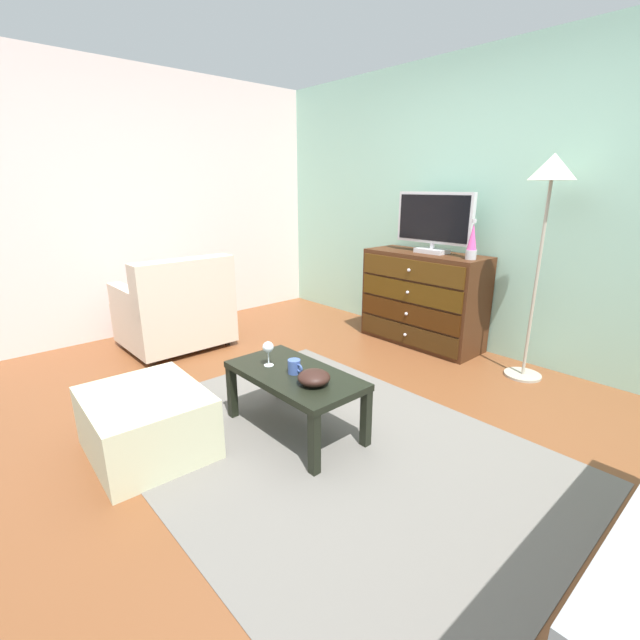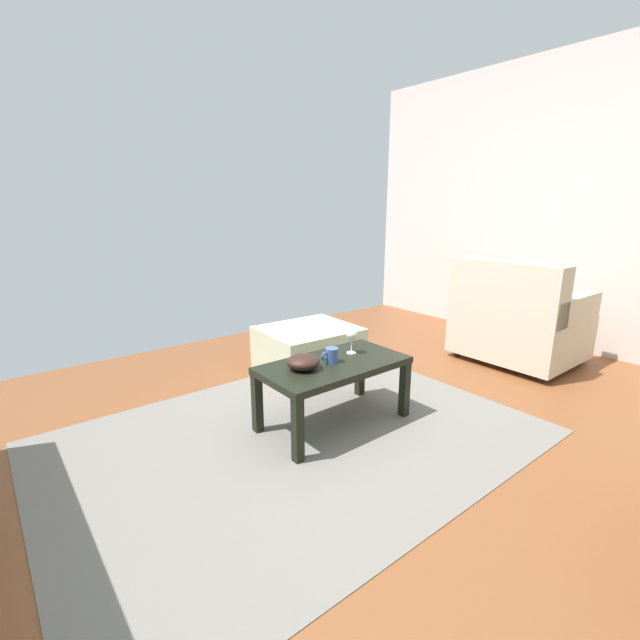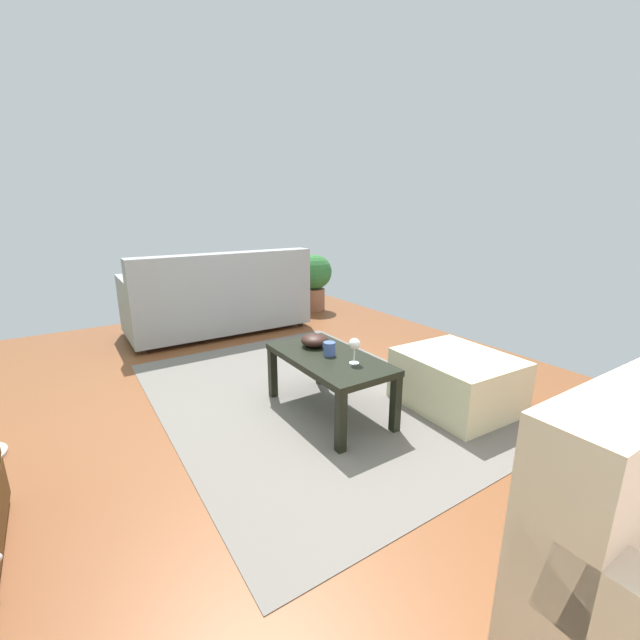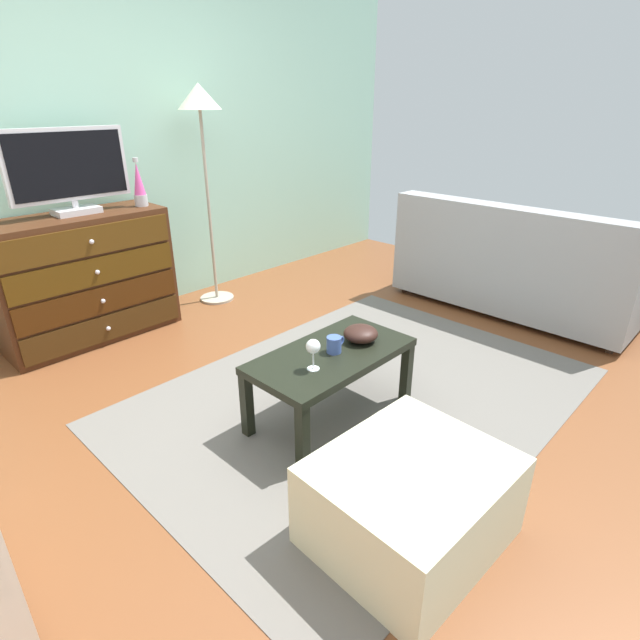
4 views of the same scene
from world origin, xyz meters
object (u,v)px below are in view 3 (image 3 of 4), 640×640
bowl_decorative (315,340)px  ottoman (457,381)px  mug (329,349)px  couch_large (219,301)px  potted_plant (315,277)px  wine_glass (354,345)px  coffee_table (329,364)px

bowl_decorative → ottoman: 0.98m
bowl_decorative → mug: bearing=175.6°
mug → couch_large: size_ratio=0.06×
mug → potted_plant: 2.76m
potted_plant → bowl_decorative: bearing=147.7°
mug → ottoman: (-0.40, -0.75, -0.25)m
wine_glass → bowl_decorative: bearing=4.4°
coffee_table → mug: bearing=-35.0°
coffee_table → couch_large: bearing=-1.0°
coffee_table → wine_glass: size_ratio=5.55×
mug → couch_large: couch_large is taller
coffee_table → couch_large: couch_large is taller
mug → bowl_decorative: bearing=-4.4°
potted_plant → wine_glass: bearing=152.4°
mug → potted_plant: (2.38, -1.40, 0.00)m
coffee_table → ottoman: coffee_table is taller
couch_large → mug: bearing=179.3°
wine_glass → couch_large: bearing=0.5°
wine_glass → potted_plant: size_ratio=0.22×
wine_glass → bowl_decorative: size_ratio=0.85×
wine_glass → potted_plant: 2.92m
bowl_decorative → coffee_table: bearing=173.5°
mug → bowl_decorative: 0.19m
couch_large → wine_glass: bearing=-179.5°
coffee_table → ottoman: 0.87m
mug → couch_large: (2.12, -0.03, -0.09)m
wine_glass → couch_large: couch_large is taller
couch_large → ottoman: (-2.52, -0.73, -0.16)m
bowl_decorative → potted_plant: bearing=-32.3°
ottoman → potted_plant: (2.78, -0.64, 0.25)m
wine_glass → ottoman: bearing=-105.9°
mug → ottoman: mug is taller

